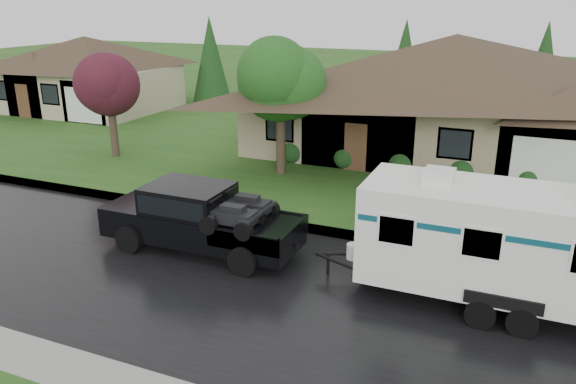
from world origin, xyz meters
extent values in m
plane|color=#215119|center=(0.00, 0.00, 0.00)|extent=(140.00, 140.00, 0.00)
cube|color=black|center=(0.00, -2.00, 0.01)|extent=(140.00, 8.00, 0.01)
cube|color=gray|center=(0.00, 2.25, 0.07)|extent=(140.00, 0.50, 0.15)
cube|color=#215119|center=(0.00, 15.00, 0.07)|extent=(140.00, 26.00, 0.15)
cube|color=tan|center=(2.00, 14.00, 1.65)|extent=(18.00, 10.00, 3.00)
pyramid|color=#3D2E21|center=(2.00, 14.00, 5.75)|extent=(19.44, 10.80, 2.60)
cube|color=tan|center=(7.40, 11.00, 1.50)|extent=(5.76, 4.00, 2.70)
cube|color=tan|center=(-22.00, 16.00, 1.55)|extent=(10.00, 8.00, 2.80)
pyramid|color=#3D2E21|center=(-22.00, 16.00, 4.95)|extent=(10.80, 8.64, 2.00)
cube|color=tan|center=(-19.00, 14.00, 1.41)|extent=(3.20, 4.00, 2.52)
cylinder|color=#382B1E|center=(-4.08, 7.41, 1.40)|extent=(0.40, 0.40, 2.50)
sphere|color=#286521|center=(-4.08, 7.41, 4.14)|extent=(3.45, 3.45, 3.45)
cylinder|color=#382B1E|center=(-12.49, 6.85, 1.21)|extent=(0.36, 0.36, 2.13)
sphere|color=#4E1827|center=(-12.49, 6.85, 3.54)|extent=(2.94, 2.94, 2.94)
sphere|color=#143814|center=(-4.30, 9.30, 0.65)|extent=(1.00, 1.00, 1.00)
sphere|color=#143814|center=(-1.78, 9.30, 0.65)|extent=(1.00, 1.00, 1.00)
sphere|color=#143814|center=(0.74, 9.30, 0.65)|extent=(1.00, 1.00, 1.00)
sphere|color=#143814|center=(3.26, 9.30, 0.65)|extent=(1.00, 1.00, 1.00)
sphere|color=#143814|center=(5.78, 9.30, 0.65)|extent=(1.00, 1.00, 1.00)
cube|color=black|center=(-3.29, -0.43, 0.79)|extent=(6.09, 2.03, 0.87)
cube|color=black|center=(-5.52, -0.43, 1.07)|extent=(1.62, 1.98, 0.36)
cube|color=black|center=(-3.69, -0.43, 1.57)|extent=(2.44, 1.91, 0.91)
cube|color=black|center=(-3.69, -0.43, 1.62)|extent=(2.23, 1.95, 0.56)
cube|color=black|center=(-1.36, -0.43, 0.99)|extent=(2.23, 1.93, 0.06)
cylinder|color=black|center=(-5.21, -1.43, 0.43)|extent=(0.85, 0.32, 0.85)
cylinder|color=black|center=(-5.21, 0.56, 0.43)|extent=(0.85, 0.32, 0.85)
cylinder|color=black|center=(-1.36, -1.43, 0.43)|extent=(0.85, 0.32, 0.85)
cylinder|color=black|center=(-1.36, 0.56, 0.43)|extent=(0.85, 0.32, 0.85)
cube|color=white|center=(5.41, -0.43, 1.80)|extent=(7.11, 2.44, 2.49)
cube|color=black|center=(5.41, -0.43, 0.41)|extent=(7.51, 1.22, 0.14)
cube|color=#0C4558|center=(5.41, -0.43, 2.35)|extent=(6.96, 2.46, 0.14)
cube|color=white|center=(3.59, -0.43, 3.21)|extent=(0.71, 0.81, 0.32)
cylinder|color=black|center=(4.96, -1.63, 0.36)|extent=(0.71, 0.24, 0.71)
cylinder|color=black|center=(4.96, 0.77, 0.36)|extent=(0.71, 0.24, 0.71)
cylinder|color=black|center=(5.87, -1.63, 0.36)|extent=(0.71, 0.24, 0.71)
cylinder|color=black|center=(5.87, 0.77, 0.36)|extent=(0.71, 0.24, 0.71)
camera|label=1|loc=(5.29, -13.89, 7.34)|focal=35.00mm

